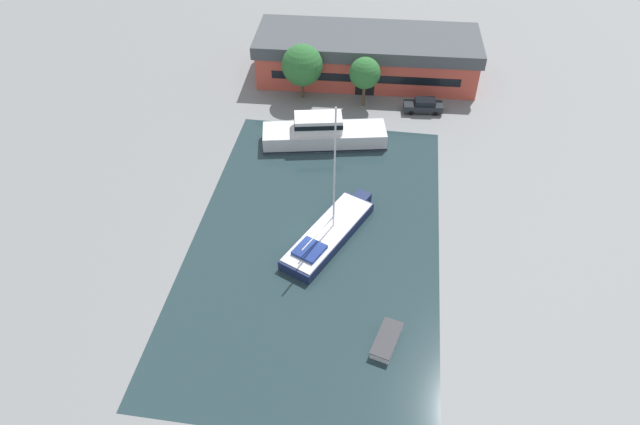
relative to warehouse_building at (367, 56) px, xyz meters
The scene contains 9 objects.
ground_plane 31.91m from the warehouse_building, 93.49° to the right, with size 440.00×440.00×0.00m, color gray.
water_canal 31.91m from the warehouse_building, 93.49° to the right, with size 22.89×38.36×0.01m, color #23383D.
warehouse_building is the anchor object (origin of this frame).
quay_tree_near_building 7.50m from the warehouse_building, 87.58° to the right, with size 3.77×3.77×6.30m.
quay_tree_by_water 10.03m from the warehouse_building, 138.33° to the right, with size 5.04×5.04×6.98m.
parked_car 11.11m from the warehouse_building, 45.32° to the right, with size 4.83×2.29×1.70m.
sailboat_moored 31.24m from the warehouse_building, 91.35° to the right, with size 7.79×12.46×13.89m.
motor_cruiser 16.47m from the warehouse_building, 102.31° to the right, with size 14.40×6.47×3.54m.
small_dinghy 42.54m from the warehouse_building, 82.80° to the right, with size 2.56×4.08×0.71m.
Camera 1 is at (5.90, -37.12, 37.94)m, focal length 32.00 mm.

